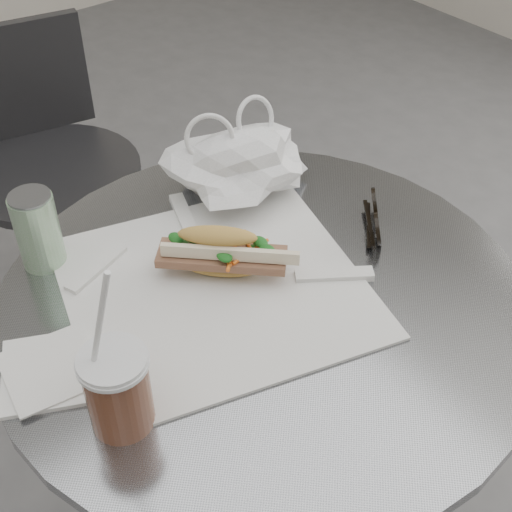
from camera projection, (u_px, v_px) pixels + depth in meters
cafe_table at (262, 414)px, 1.19m from camera, size 0.76×0.76×0.74m
chair_far at (59, 209)px, 1.80m from camera, size 0.41×0.44×0.78m
sandwich_paper at (215, 287)px, 1.02m from camera, size 0.50×0.48×0.00m
banh_mi at (220, 252)px, 1.02m from camera, size 0.22×0.23×0.08m
iced_coffee at (118, 389)px, 0.81m from camera, size 0.08×0.08×0.24m
sunglasses at (374, 219)px, 1.11m from camera, size 0.09×0.10×0.05m
plastic_bag at (241, 165)px, 1.16m from camera, size 0.26×0.22×0.11m
napkin_stack at (52, 370)px, 0.90m from camera, size 0.17×0.17×0.01m
drink_can at (38, 230)px, 1.02m from camera, size 0.06×0.06×0.12m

